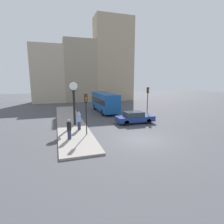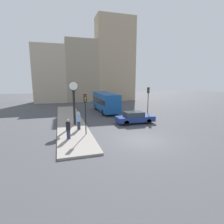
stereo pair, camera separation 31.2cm
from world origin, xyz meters
The scene contains 10 objects.
ground_plane centered at (0.00, 0.00, 0.00)m, with size 120.00×120.00×0.00m, color #47474C.
sidewalk_corner centered at (-5.32, 9.28, 0.08)m, with size 3.06×22.56×0.16m, color gray.
building_row centered at (1.24, 29.81, 8.26)m, with size 23.53×5.00×19.82m.
sedan_car centered at (1.88, 5.58, 0.70)m, with size 4.48×1.77×1.40m.
bus_distant centered at (0.55, 14.01, 1.71)m, with size 2.38×8.68×3.00m.
traffic_light_near centered at (-4.31, 2.56, 2.80)m, with size 0.26×0.24×3.69m.
traffic_light_far centered at (4.69, 7.67, 2.93)m, with size 0.26×0.24×4.12m.
street_clock centered at (-4.98, 6.41, 2.73)m, with size 0.99×0.32×4.75m.
pedestrian_black_jacket centered at (-5.91, 1.74, 1.01)m, with size 0.37×0.37×1.70m.
pedestrian_blue_stripe centered at (-4.76, 4.37, 1.06)m, with size 0.38×0.38×1.82m.
Camera 2 is at (-6.50, -12.83, 5.04)m, focal length 28.00 mm.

